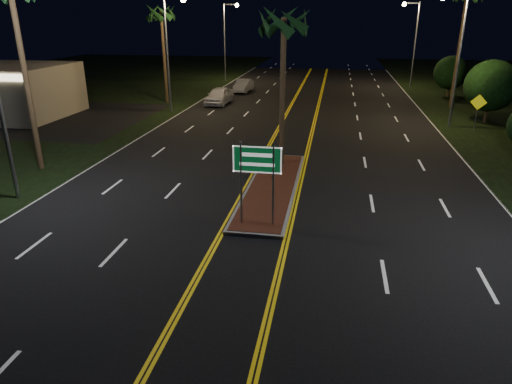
% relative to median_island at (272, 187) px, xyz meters
% --- Properties ---
extents(ground, '(120.00, 120.00, 0.00)m').
position_rel_median_island_xyz_m(ground, '(0.00, -7.00, -0.08)').
color(ground, black).
rests_on(ground, ground).
extents(median_island, '(2.25, 10.25, 0.17)m').
position_rel_median_island_xyz_m(median_island, '(0.00, 0.00, 0.00)').
color(median_island, gray).
rests_on(median_island, ground).
extents(highway_sign, '(1.80, 0.08, 3.20)m').
position_rel_median_island_xyz_m(highway_sign, '(0.00, -4.20, 2.32)').
color(highway_sign, gray).
rests_on(highway_sign, ground).
extents(streetlight_left_near, '(1.91, 0.44, 9.00)m').
position_rel_median_island_xyz_m(streetlight_left_near, '(-10.61, -3.00, 5.57)').
color(streetlight_left_near, gray).
rests_on(streetlight_left_near, ground).
extents(streetlight_left_mid, '(1.91, 0.44, 9.00)m').
position_rel_median_island_xyz_m(streetlight_left_mid, '(-10.61, 17.00, 5.57)').
color(streetlight_left_mid, gray).
rests_on(streetlight_left_mid, ground).
extents(streetlight_left_far, '(1.91, 0.44, 9.00)m').
position_rel_median_island_xyz_m(streetlight_left_far, '(-10.61, 37.00, 5.57)').
color(streetlight_left_far, gray).
rests_on(streetlight_left_far, ground).
extents(streetlight_right_mid, '(1.91, 0.44, 9.00)m').
position_rel_median_island_xyz_m(streetlight_right_mid, '(10.61, 15.00, 5.57)').
color(streetlight_right_mid, gray).
rests_on(streetlight_right_mid, ground).
extents(streetlight_right_far, '(1.91, 0.44, 9.00)m').
position_rel_median_island_xyz_m(streetlight_right_far, '(10.61, 35.00, 5.57)').
color(streetlight_right_far, gray).
rests_on(streetlight_right_far, ground).
extents(palm_median, '(2.40, 2.40, 8.30)m').
position_rel_median_island_xyz_m(palm_median, '(0.00, 3.50, 7.19)').
color(palm_median, '#382819').
rests_on(palm_median, ground).
extents(palm_left_far, '(2.40, 2.40, 8.80)m').
position_rel_median_island_xyz_m(palm_left_far, '(-12.80, 21.00, 7.66)').
color(palm_left_far, '#382819').
rests_on(palm_left_far, ground).
extents(shrub_mid, '(3.78, 3.78, 4.62)m').
position_rel_median_island_xyz_m(shrub_mid, '(14.00, 17.00, 2.64)').
color(shrub_mid, '#382819').
rests_on(shrub_mid, ground).
extents(shrub_far, '(3.24, 3.24, 3.96)m').
position_rel_median_island_xyz_m(shrub_far, '(13.80, 29.00, 2.25)').
color(shrub_far, '#382819').
rests_on(shrub_far, ground).
extents(car_near, '(2.62, 5.47, 1.78)m').
position_rel_median_island_xyz_m(car_near, '(-7.79, 21.02, 0.81)').
color(car_near, silver).
rests_on(car_near, ground).
extents(car_far, '(2.25, 4.64, 1.50)m').
position_rel_median_island_xyz_m(car_far, '(-7.01, 28.51, 0.67)').
color(car_far, silver).
rests_on(car_far, ground).
extents(warning_sign, '(1.03, 0.35, 2.55)m').
position_rel_median_island_xyz_m(warning_sign, '(12.42, 13.82, 1.58)').
color(warning_sign, gray).
rests_on(warning_sign, ground).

